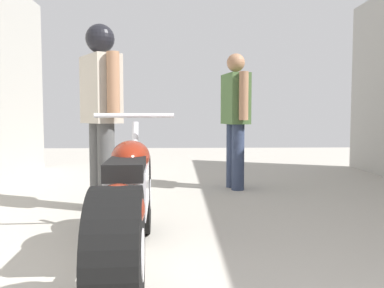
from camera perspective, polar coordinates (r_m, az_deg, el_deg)
name	(u,v)px	position (r m, az deg, el deg)	size (l,w,h in m)	color
ground_plane	(220,219)	(3.73, 3.90, -10.47)	(15.99, 15.99, 0.00)	#A8A399
motorcycle_maroon_cruiser	(128,205)	(2.53, -8.96, -8.42)	(0.60, 2.04, 0.95)	black
mechanic_in_blue	(235,113)	(5.18, 6.10, 4.35)	(0.33, 0.69, 1.70)	#2D3851
mechanic_with_helmet	(101,100)	(4.10, -12.61, 6.07)	(0.48, 0.66, 1.81)	#4C4C4C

